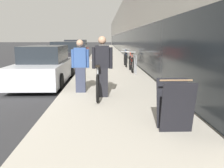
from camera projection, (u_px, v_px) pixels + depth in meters
name	position (u px, v px, depth m)	size (l,w,h in m)	color
sidewalk_slab	(107.00, 54.00, 26.75)	(3.22, 70.00, 0.14)	#BCB5A5
storefront_facade	(155.00, 30.00, 34.32)	(10.01, 70.00, 5.65)	#BCB7AD
tandem_bicycle	(98.00, 81.00, 7.20)	(0.52, 2.79, 0.91)	black
person_rider	(102.00, 67.00, 6.77)	(0.56, 0.22, 1.65)	black
person_bystander	(80.00, 66.00, 7.35)	(0.53, 0.21, 1.55)	#33384C
bike_rack_hoop	(135.00, 62.00, 11.29)	(0.05, 0.60, 0.84)	gray
cruiser_bike_nearest	(131.00, 63.00, 12.10)	(0.52, 1.80, 0.93)	black
cruiser_bike_middle	(125.00, 60.00, 14.38)	(0.52, 1.66, 0.83)	black
cruiser_bike_farthest	(126.00, 57.00, 16.68)	(0.52, 1.80, 0.87)	black
sandwich_board_sign	(175.00, 105.00, 4.31)	(0.56, 0.56, 0.90)	black
parked_sedan_curbside	(45.00, 67.00, 9.55)	(1.76, 4.68, 1.45)	silver
vintage_roadster_curbside	(67.00, 56.00, 15.00)	(1.80, 4.73, 1.54)	black
parked_sedan_far	(76.00, 50.00, 20.84)	(1.98, 4.32, 1.61)	maroon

